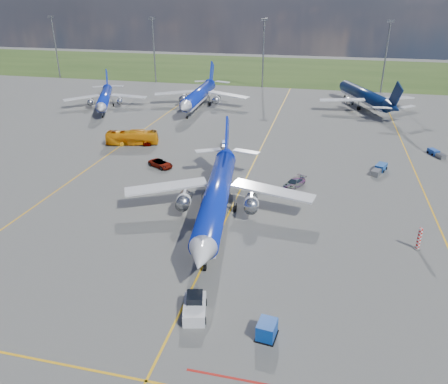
% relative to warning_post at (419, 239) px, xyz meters
% --- Properties ---
extents(ground, '(400.00, 400.00, 0.00)m').
position_rel_warning_post_xyz_m(ground, '(-26.00, -8.00, -1.50)').
color(ground, '#545451').
rests_on(ground, ground).
extents(grass_strip, '(400.00, 80.00, 0.01)m').
position_rel_warning_post_xyz_m(grass_strip, '(-26.00, 142.00, -1.50)').
color(grass_strip, '#2D4719').
rests_on(grass_strip, ground).
extents(taxiway_lines, '(60.25, 160.00, 0.02)m').
position_rel_warning_post_xyz_m(taxiway_lines, '(-25.83, 19.70, -1.49)').
color(taxiway_lines, '#F0AE14').
rests_on(taxiway_lines, ground).
extents(floodlight_masts, '(202.20, 0.50, 22.70)m').
position_rel_warning_post_xyz_m(floodlight_masts, '(-16.00, 102.00, 11.06)').
color(floodlight_masts, slate).
rests_on(floodlight_masts, ground).
extents(warning_post, '(0.50, 0.50, 3.00)m').
position_rel_warning_post_xyz_m(warning_post, '(0.00, 0.00, 0.00)').
color(warning_post, red).
rests_on(warning_post, ground).
extents(bg_jet_nw, '(36.37, 40.55, 8.71)m').
position_rel_warning_post_xyz_m(bg_jet_nw, '(-75.17, 60.47, -1.50)').
color(bg_jet_nw, '#0C24B0').
rests_on(bg_jet_nw, ground).
extents(bg_jet_nnw, '(31.91, 41.01, 10.43)m').
position_rel_warning_post_xyz_m(bg_jet_nnw, '(-49.23, 68.01, -1.50)').
color(bg_jet_nnw, '#0C24B0').
rests_on(bg_jet_nnw, ground).
extents(bg_jet_n, '(42.29, 47.47, 10.26)m').
position_rel_warning_post_xyz_m(bg_jet_n, '(-2.92, 78.43, -1.50)').
color(bg_jet_n, '#081A46').
rests_on(bg_jet_n, ground).
extents(main_airliner, '(35.99, 44.14, 10.54)m').
position_rel_warning_post_xyz_m(main_airliner, '(-27.39, 2.25, -1.50)').
color(main_airliner, '#0C24B0').
rests_on(main_airliner, ground).
extents(pushback_tug, '(3.20, 6.13, 2.04)m').
position_rel_warning_post_xyz_m(pushback_tug, '(-24.44, -18.70, -0.68)').
color(pushback_tug, silver).
rests_on(pushback_tug, ground).
extents(uld_container, '(1.94, 2.32, 1.70)m').
position_rel_warning_post_xyz_m(uld_container, '(-16.76, -20.33, -0.65)').
color(uld_container, '#0B3A9F').
rests_on(uld_container, ground).
extents(apron_bus, '(11.52, 5.63, 3.13)m').
position_rel_warning_post_xyz_m(apron_bus, '(-53.80, 31.41, 0.06)').
color(apron_bus, orange).
rests_on(apron_bus, ground).
extents(service_car_a, '(3.04, 4.67, 1.48)m').
position_rel_warning_post_xyz_m(service_car_a, '(-50.79, 32.63, -0.76)').
color(service_car_a, '#999999').
rests_on(service_car_a, ground).
extents(service_car_b, '(5.71, 4.60, 1.45)m').
position_rel_warning_post_xyz_m(service_car_b, '(-42.86, 19.90, -0.78)').
color(service_car_b, '#999999').
rests_on(service_car_b, ground).
extents(service_car_c, '(4.11, 5.36, 1.45)m').
position_rel_warning_post_xyz_m(service_car_c, '(-17.29, 16.43, -0.78)').
color(service_car_c, '#999999').
rests_on(service_car_c, ground).
extents(baggage_tug_w, '(3.35, 5.59, 1.22)m').
position_rel_warning_post_xyz_m(baggage_tug_w, '(-2.57, 26.92, -0.93)').
color(baggage_tug_w, '#194A9B').
rests_on(baggage_tug_w, ground).
extents(baggage_tug_c, '(1.91, 4.44, 0.97)m').
position_rel_warning_post_xyz_m(baggage_tug_c, '(-33.72, 34.51, -1.05)').
color(baggage_tug_c, navy).
rests_on(baggage_tug_c, ground).
extents(baggage_tug_e, '(3.04, 4.73, 1.04)m').
position_rel_warning_post_xyz_m(baggage_tug_e, '(9.46, 38.96, -1.01)').
color(baggage_tug_e, '#1B45A4').
rests_on(baggage_tug_e, ground).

